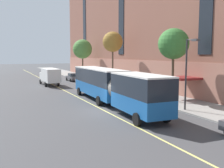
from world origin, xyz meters
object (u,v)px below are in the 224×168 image
box_truck (50,76)px  city_bus (111,85)px  street_tree_far_uptown (113,42)px  street_tree_far_downtown (82,49)px  parked_car_white_0 (84,80)px  street_lamp (188,67)px  parked_car_darkgray_3 (73,77)px  parked_car_green_4 (118,90)px  street_tree_mid_block (174,44)px

box_truck → city_bus: bearing=-83.2°
street_tree_far_uptown → street_tree_far_downtown: 15.87m
parked_car_white_0 → street_tree_far_downtown: bearing=72.7°
city_bus → street_tree_far_downtown: bearing=77.4°
street_lamp → box_truck: bearing=106.0°
parked_car_darkgray_3 → parked_car_green_4: 20.91m
parked_car_green_4 → box_truck: box_truck is taller
city_bus → street_tree_mid_block: size_ratio=2.44×
city_bus → parked_car_green_4: (3.15, 4.90, -1.35)m
city_bus → street_tree_far_downtown: 31.35m
city_bus → parked_car_green_4: 5.98m
box_truck → street_tree_mid_block: bearing=-67.0°
street_tree_far_downtown → street_lamp: 36.23m
box_truck → street_tree_far_uptown: (9.16, -5.70, 5.61)m
parked_car_darkgray_3 → street_tree_far_downtown: (3.54, 4.49, 5.62)m
street_tree_far_downtown → city_bus: bearing=-102.6°
city_bus → parked_car_green_4: city_bus is taller
parked_car_darkgray_3 → street_tree_far_uptown: size_ratio=0.49×
city_bus → street_tree_far_downtown: street_tree_far_downtown is taller
street_lamp → street_tree_mid_block: bearing=68.9°
parked_car_darkgray_3 → box_truck: (-5.62, -5.66, 0.89)m
street_tree_mid_block → street_tree_far_downtown: street_tree_far_downtown is taller
street_tree_mid_block → street_tree_far_uptown: street_tree_far_uptown is taller
street_tree_mid_block → street_tree_far_downtown: 31.70m
parked_car_white_0 → street_lamp: size_ratio=0.72×
parked_car_green_4 → street_tree_far_downtown: (3.63, 25.41, 5.62)m
city_bus → box_truck: size_ratio=2.66×
city_bus → parked_car_green_4: bearing=57.3°
parked_car_darkgray_3 → street_tree_far_downtown: bearing=51.8°
city_bus → street_tree_mid_block: street_tree_mid_block is taller
parked_car_white_0 → street_tree_mid_block: 21.26m
parked_car_green_4 → street_lamp: street_lamp is taller
street_tree_mid_block → street_tree_far_downtown: size_ratio=0.95×
parked_car_white_0 → street_tree_mid_block: street_tree_mid_block is taller
city_bus → parked_car_white_0: bearing=80.4°
parked_car_darkgray_3 → street_tree_far_uptown: (3.54, -11.36, 6.49)m
parked_car_white_0 → city_bus: bearing=-99.6°
parked_car_darkgray_3 → street_tree_far_uptown: 13.55m
parked_car_darkgray_3 → street_tree_far_uptown: bearing=-72.7°
parked_car_darkgray_3 → street_lamp: (1.84, -31.63, 3.40)m
city_bus → parked_car_darkgray_3: size_ratio=4.49×
parked_car_white_0 → box_truck: (-5.59, 1.35, 0.88)m
city_bus → street_tree_mid_block: (6.77, -1.39, 4.25)m
city_bus → street_tree_far_uptown: 16.77m
parked_car_white_0 → street_tree_far_uptown: (3.57, -4.34, 6.49)m
parked_car_darkgray_3 → street_lamp: 31.86m
parked_car_white_0 → street_tree_far_uptown: street_tree_far_uptown is taller
parked_car_green_4 → street_tree_mid_block: bearing=-60.1°
city_bus → street_tree_far_uptown: size_ratio=2.20×
city_bus → street_tree_mid_block: 8.12m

